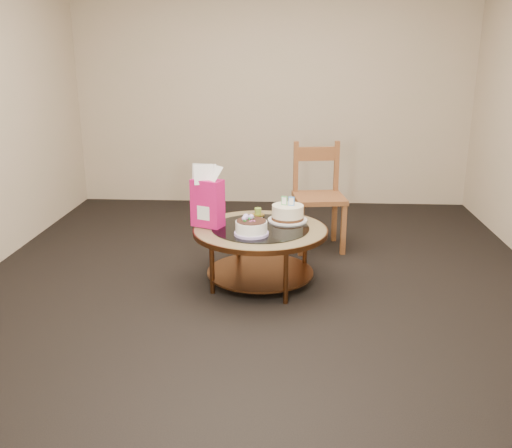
# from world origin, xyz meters

# --- Properties ---
(ground) EXTENTS (5.00, 5.00, 0.00)m
(ground) POSITION_xyz_m (0.00, 0.00, 0.00)
(ground) COLOR black
(ground) RESTS_ON ground
(room_walls) EXTENTS (4.52, 5.02, 2.61)m
(room_walls) POSITION_xyz_m (0.00, 0.00, 1.54)
(room_walls) COLOR #C2AC93
(room_walls) RESTS_ON ground
(coffee_table) EXTENTS (1.02, 1.02, 0.46)m
(coffee_table) POSITION_xyz_m (0.00, -0.00, 0.38)
(coffee_table) COLOR #583219
(coffee_table) RESTS_ON ground
(decorated_cake) EXTENTS (0.25, 0.25, 0.15)m
(decorated_cake) POSITION_xyz_m (-0.06, -0.18, 0.51)
(decorated_cake) COLOR #B69CDD
(decorated_cake) RESTS_ON coffee_table
(cream_cake) EXTENTS (0.31, 0.31, 0.20)m
(cream_cake) POSITION_xyz_m (0.20, 0.19, 0.52)
(cream_cake) COLOR white
(cream_cake) RESTS_ON coffee_table
(gift_bag) EXTENTS (0.26, 0.23, 0.47)m
(gift_bag) POSITION_xyz_m (-0.40, 0.02, 0.69)
(gift_bag) COLOR #CB136F
(gift_bag) RESTS_ON coffee_table
(pillar_candle) EXTENTS (0.11, 0.11, 0.08)m
(pillar_candle) POSITION_xyz_m (-0.04, 0.30, 0.48)
(pillar_candle) COLOR #E2C65D
(pillar_candle) RESTS_ON coffee_table
(dining_chair) EXTENTS (0.50, 0.50, 0.95)m
(dining_chair) POSITION_xyz_m (0.48, 0.91, 0.48)
(dining_chair) COLOR brown
(dining_chair) RESTS_ON ground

